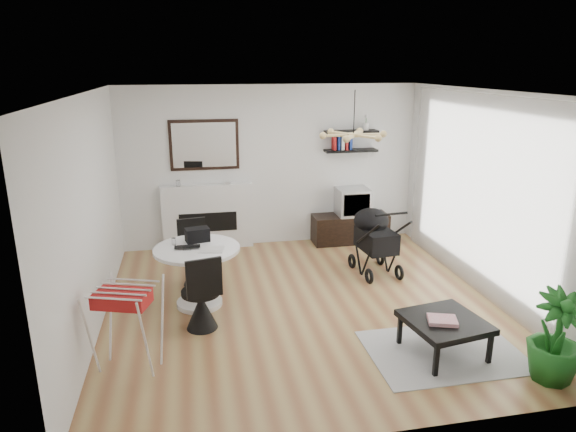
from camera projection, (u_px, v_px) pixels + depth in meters
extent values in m
plane|color=#925D38|center=(303.00, 305.00, 6.68)|extent=(5.00, 5.00, 0.00)
plane|color=white|center=(305.00, 92.00, 5.91)|extent=(5.00, 5.00, 0.00)
plane|color=white|center=(271.00, 167.00, 8.65)|extent=(5.00, 0.00, 5.00)
plane|color=white|center=(90.00, 216.00, 5.83)|extent=(0.00, 5.00, 5.00)
plane|color=white|center=(489.00, 195.00, 6.76)|extent=(0.00, 5.00, 5.00)
cube|color=white|center=(474.00, 192.00, 6.93)|extent=(0.04, 3.60, 2.60)
cube|color=white|center=(208.00, 217.00, 8.60)|extent=(1.50, 0.15, 1.10)
cube|color=black|center=(208.00, 222.00, 8.56)|extent=(0.95, 0.06, 0.32)
cube|color=black|center=(204.00, 145.00, 8.32)|extent=(1.12, 0.03, 0.82)
cube|color=white|center=(204.00, 145.00, 8.30)|extent=(1.02, 0.01, 0.72)
cube|color=black|center=(351.00, 150.00, 8.70)|extent=(0.90, 0.25, 0.04)
cube|color=black|center=(351.00, 132.00, 8.61)|extent=(0.90, 0.25, 0.04)
cube|color=black|center=(350.00, 228.00, 8.99)|extent=(1.31, 0.46, 0.49)
cube|color=silver|center=(353.00, 202.00, 8.85)|extent=(0.54, 0.47, 0.47)
cube|color=black|center=(357.00, 205.00, 8.64)|extent=(0.46, 0.01, 0.38)
cylinder|color=white|center=(200.00, 303.00, 6.67)|extent=(0.59, 0.59, 0.06)
cylinder|color=white|center=(198.00, 276.00, 6.56)|extent=(0.15, 0.15, 0.69)
cylinder|color=white|center=(197.00, 249.00, 6.46)|extent=(1.09, 1.09, 0.04)
imported|color=black|center=(187.00, 249.00, 6.38)|extent=(0.32, 0.21, 0.03)
cube|color=black|center=(197.00, 235.00, 6.65)|extent=(0.33, 0.24, 0.18)
cube|color=white|center=(211.00, 249.00, 6.37)|extent=(0.35, 0.31, 0.01)
cylinder|color=white|center=(174.00, 241.00, 6.54)|extent=(0.05, 0.05, 0.09)
cylinder|color=black|center=(195.00, 254.00, 7.18)|extent=(0.44, 0.44, 0.05)
cone|color=black|center=(196.00, 270.00, 7.25)|extent=(0.36, 0.36, 0.42)
cube|color=black|center=(192.00, 233.00, 7.29)|extent=(0.40, 0.10, 0.45)
cylinder|color=black|center=(201.00, 292.00, 5.97)|extent=(0.45, 0.45, 0.05)
cone|color=black|center=(202.00, 311.00, 6.04)|extent=(0.37, 0.37, 0.43)
cube|color=black|center=(204.00, 278.00, 5.72)|extent=(0.41, 0.13, 0.46)
cube|color=#9C1F0E|center=(124.00, 296.00, 5.06)|extent=(0.59, 0.45, 0.14)
cube|color=black|center=(376.00, 240.00, 7.55)|extent=(0.50, 0.69, 0.31)
ellipsoid|color=black|center=(371.00, 221.00, 7.66)|extent=(0.52, 0.52, 0.37)
cylinder|color=black|center=(392.00, 214.00, 7.03)|extent=(0.48, 0.08, 0.03)
torus|color=black|center=(352.00, 261.00, 7.89)|extent=(0.08, 0.23, 0.23)
torus|color=black|center=(380.00, 258.00, 8.02)|extent=(0.08, 0.23, 0.23)
torus|color=black|center=(369.00, 276.00, 7.33)|extent=(0.08, 0.23, 0.23)
torus|color=black|center=(399.00, 272.00, 7.46)|extent=(0.08, 0.23, 0.23)
cube|color=#ADADAD|center=(443.00, 351.00, 5.58)|extent=(1.63, 1.18, 0.01)
cube|color=black|center=(445.00, 322.00, 5.45)|extent=(0.89, 0.89, 0.07)
cube|color=black|center=(436.00, 361.00, 5.10)|extent=(0.04, 0.04, 0.33)
cube|color=black|center=(490.00, 348.00, 5.32)|extent=(0.04, 0.04, 0.33)
cube|color=black|center=(400.00, 330.00, 5.70)|extent=(0.04, 0.04, 0.33)
cube|color=black|center=(449.00, 320.00, 5.92)|extent=(0.04, 0.04, 0.33)
cube|color=#BB2E44|center=(442.00, 320.00, 5.38)|extent=(0.35, 0.31, 0.04)
imported|color=#1B5F1C|center=(556.00, 337.00, 4.98)|extent=(0.56, 0.56, 0.93)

